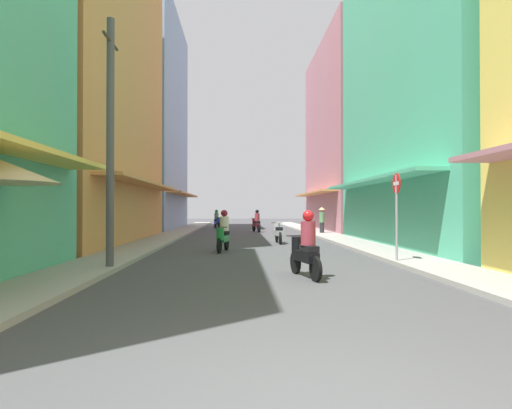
# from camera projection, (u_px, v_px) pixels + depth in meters

# --- Properties ---
(ground_plane) EXTENTS (102.81, 102.81, 0.00)m
(ground_plane) POSITION_uv_depth(u_px,v_px,m) (251.00, 240.00, 22.60)
(ground_plane) COLOR #424244
(sidewalk_left) EXTENTS (1.76, 54.73, 0.12)m
(sidewalk_left) POSITION_uv_depth(u_px,v_px,m) (162.00, 239.00, 22.40)
(sidewalk_left) COLOR #9E9991
(sidewalk_left) RESTS_ON ground
(sidewalk_right) EXTENTS (1.76, 54.73, 0.12)m
(sidewalk_right) POSITION_uv_depth(u_px,v_px,m) (338.00, 238.00, 22.80)
(sidewalk_right) COLOR #9E9991
(sidewalk_right) RESTS_ON ground
(building_left_mid) EXTENTS (7.05, 13.96, 15.49)m
(building_left_mid) POSITION_uv_depth(u_px,v_px,m) (72.00, 80.00, 20.29)
(building_left_mid) COLOR #D88C4C
(building_left_mid) RESTS_ON ground
(building_left_far) EXTENTS (7.05, 13.04, 17.37)m
(building_left_far) POSITION_uv_depth(u_px,v_px,m) (141.00, 122.00, 34.62)
(building_left_far) COLOR #8CA5CC
(building_left_far) RESTS_ON ground
(building_right_mid) EXTENTS (7.05, 13.40, 17.67)m
(building_right_mid) POSITION_uv_depth(u_px,v_px,m) (448.00, 44.00, 18.76)
(building_right_mid) COLOR #4CB28C
(building_right_mid) RESTS_ON ground
(building_right_far) EXTENTS (7.05, 13.42, 14.16)m
(building_right_far) POSITION_uv_depth(u_px,v_px,m) (359.00, 138.00, 32.67)
(building_right_far) COLOR #B7727F
(building_right_far) RESTS_ON ground
(motorbike_black) EXTENTS (0.65, 1.78, 1.58)m
(motorbike_black) POSITION_uv_depth(u_px,v_px,m) (305.00, 248.00, 10.04)
(motorbike_black) COLOR black
(motorbike_black) RESTS_ON ground
(motorbike_green) EXTENTS (0.61, 1.79, 1.58)m
(motorbike_green) POSITION_uv_depth(u_px,v_px,m) (223.00, 233.00, 16.18)
(motorbike_green) COLOR black
(motorbike_green) RESTS_ON ground
(motorbike_silver) EXTENTS (0.55, 1.81, 0.96)m
(motorbike_silver) POSITION_uv_depth(u_px,v_px,m) (278.00, 233.00, 20.19)
(motorbike_silver) COLOR black
(motorbike_silver) RESTS_ON ground
(motorbike_blue) EXTENTS (0.68, 1.77, 1.58)m
(motorbike_blue) POSITION_uv_depth(u_px,v_px,m) (217.00, 220.00, 35.31)
(motorbike_blue) COLOR black
(motorbike_blue) RESTS_ON ground
(motorbike_maroon) EXTENTS (0.66, 1.77, 1.58)m
(motorbike_maroon) POSITION_uv_depth(u_px,v_px,m) (256.00, 222.00, 30.39)
(motorbike_maroon) COLOR black
(motorbike_maroon) RESTS_ON ground
(pedestrian_crossing) EXTENTS (0.44, 0.44, 1.73)m
(pedestrian_crossing) POSITION_uv_depth(u_px,v_px,m) (322.00, 219.00, 27.15)
(pedestrian_crossing) COLOR #262628
(pedestrian_crossing) RESTS_ON ground
(utility_pole) EXTENTS (0.20, 1.20, 6.60)m
(utility_pole) POSITION_uv_depth(u_px,v_px,m) (110.00, 141.00, 11.19)
(utility_pole) COLOR #4C4C4F
(utility_pole) RESTS_ON ground
(street_sign_no_entry) EXTENTS (0.07, 0.60, 2.65)m
(street_sign_no_entry) POSITION_uv_depth(u_px,v_px,m) (397.00, 205.00, 12.43)
(street_sign_no_entry) COLOR gray
(street_sign_no_entry) RESTS_ON ground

